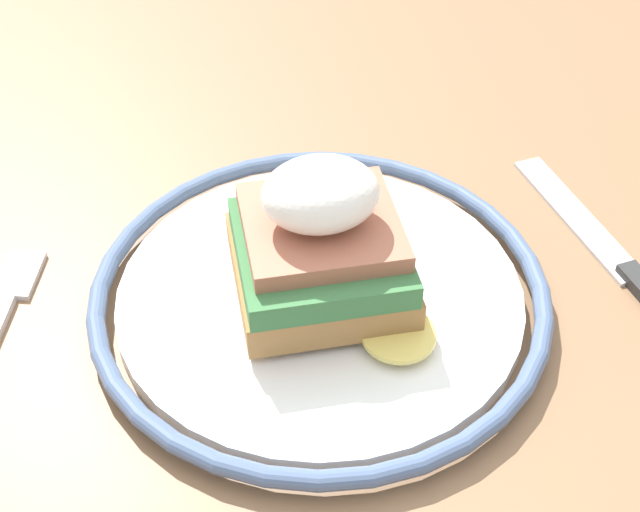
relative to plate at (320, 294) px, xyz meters
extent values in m
cube|color=#846042|center=(-0.02, 0.01, -0.02)|extent=(1.13, 0.79, 0.03)
cylinder|color=white|center=(0.00, 0.00, 0.00)|extent=(0.22, 0.22, 0.01)
torus|color=slate|center=(0.00, 0.00, 0.00)|extent=(0.24, 0.24, 0.01)
cube|color=#9E703D|center=(0.00, 0.00, 0.02)|extent=(0.09, 0.09, 0.02)
cube|color=#38703D|center=(0.00, 0.00, 0.03)|extent=(0.08, 0.09, 0.01)
cube|color=#AD664C|center=(0.00, 0.00, 0.05)|extent=(0.08, 0.07, 0.01)
ellipsoid|color=white|center=(0.00, 0.00, 0.07)|extent=(0.06, 0.05, 0.03)
cylinder|color=#EAD166|center=(0.03, -0.04, 0.01)|extent=(0.04, 0.04, 0.00)
cube|color=silver|center=(-0.16, 0.05, -0.01)|extent=(0.03, 0.04, 0.00)
cube|color=silver|center=(0.16, 0.04, -0.01)|extent=(0.04, 0.12, 0.00)
camera|label=1|loc=(-0.06, -0.33, 0.33)|focal=50.00mm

